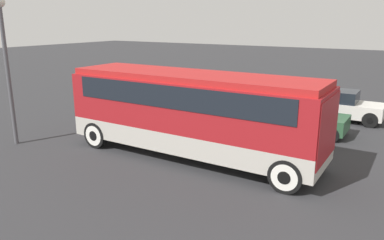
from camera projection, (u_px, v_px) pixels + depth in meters
ground_plane at (192, 156)px, 13.94m from camera, size 120.00×120.00×0.00m
tour_bus at (194, 108)px, 13.41m from camera, size 9.51×2.62×3.10m
parked_car_near at (335, 105)px, 19.02m from camera, size 4.45×1.79×1.50m
parked_car_mid at (298, 116)px, 16.91m from camera, size 4.17×1.82×1.46m
lamp_post at (5, 50)px, 14.39m from camera, size 0.44×0.44×5.79m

